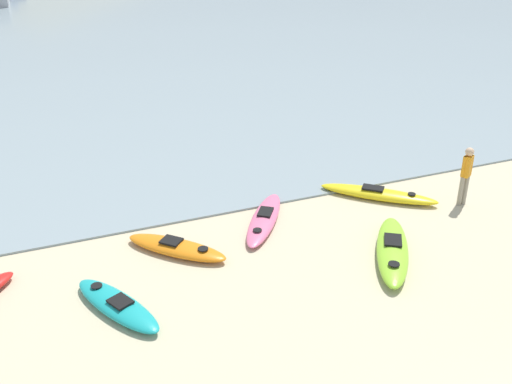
% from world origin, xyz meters
% --- Properties ---
extents(bay_water, '(160.00, 70.00, 0.06)m').
position_xyz_m(bay_water, '(0.00, 45.94, 0.03)').
color(bay_water, gray).
rests_on(bay_water, ground_plane).
extents(kayak_on_sand_0, '(2.28, 2.89, 0.29)m').
position_xyz_m(kayak_on_sand_0, '(-0.98, 10.08, 0.12)').
color(kayak_on_sand_0, '#E5668C').
rests_on(kayak_on_sand_0, ground_plane).
extents(kayak_on_sand_1, '(3.01, 2.75, 0.35)m').
position_xyz_m(kayak_on_sand_1, '(2.69, 10.18, 0.15)').
color(kayak_on_sand_1, yellow).
rests_on(kayak_on_sand_1, ground_plane).
extents(kayak_on_sand_4, '(2.46, 2.47, 0.34)m').
position_xyz_m(kayak_on_sand_4, '(-3.59, 9.51, 0.15)').
color(kayak_on_sand_4, orange).
rests_on(kayak_on_sand_4, ground_plane).
extents(kayak_on_sand_5, '(2.40, 3.19, 0.40)m').
position_xyz_m(kayak_on_sand_5, '(1.32, 7.35, 0.18)').
color(kayak_on_sand_5, '#8CCC2D').
rests_on(kayak_on_sand_5, ground_plane).
extents(kayak_on_sand_6, '(1.83, 2.73, 0.34)m').
position_xyz_m(kayak_on_sand_6, '(-5.38, 7.71, 0.15)').
color(kayak_on_sand_6, teal).
rests_on(kayak_on_sand_6, ground_plane).
extents(person_near_waterline, '(0.36, 0.30, 1.77)m').
position_xyz_m(person_near_waterline, '(4.73, 8.98, 1.01)').
color(person_near_waterline, gray).
rests_on(person_near_waterline, ground_plane).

